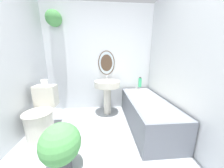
% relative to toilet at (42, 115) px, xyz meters
% --- Properties ---
extents(wall_back, '(2.55, 0.32, 2.40)m').
position_rel_toilet_xyz_m(wall_back, '(0.87, 0.96, 0.94)').
color(wall_back, silver).
rests_on(wall_back, ground_plane).
extents(wall_left, '(0.06, 2.34, 2.40)m').
position_rel_toilet_xyz_m(wall_left, '(-0.30, -0.16, 0.88)').
color(wall_left, silver).
rests_on(wall_left, ground_plane).
extents(wall_right, '(0.06, 2.34, 2.40)m').
position_rel_toilet_xyz_m(wall_right, '(2.18, -0.16, 0.88)').
color(wall_right, silver).
rests_on(wall_right, ground_plane).
extents(toilet, '(0.43, 0.63, 0.78)m').
position_rel_toilet_xyz_m(toilet, '(0.00, 0.00, 0.00)').
color(toilet, beige).
rests_on(toilet, ground_plane).
extents(pedestal_sink, '(0.55, 0.55, 0.86)m').
position_rel_toilet_xyz_m(pedestal_sink, '(1.10, 0.63, 0.25)').
color(pedestal_sink, beige).
rests_on(pedestal_sink, ground_plane).
extents(bathtub, '(0.65, 1.55, 0.58)m').
position_rel_toilet_xyz_m(bathtub, '(1.81, 0.12, -0.06)').
color(bathtub, slate).
rests_on(bathtub, ground_plane).
extents(shampoo_bottle, '(0.08, 0.08, 0.23)m').
position_rel_toilet_xyz_m(shampoo_bottle, '(1.87, 0.74, 0.36)').
color(shampoo_bottle, '#38B275').
rests_on(shampoo_bottle, bathtub).
extents(potted_plant, '(0.43, 0.43, 0.57)m').
position_rel_toilet_xyz_m(potted_plant, '(0.55, -0.70, 0.02)').
color(potted_plant, '#47474C').
rests_on(potted_plant, ground_plane).
extents(toilet_paper_roll, '(0.11, 0.11, 0.10)m').
position_rel_toilet_xyz_m(toilet_paper_roll, '(0.00, 0.22, 0.50)').
color(toilet_paper_roll, white).
rests_on(toilet_paper_roll, toilet).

